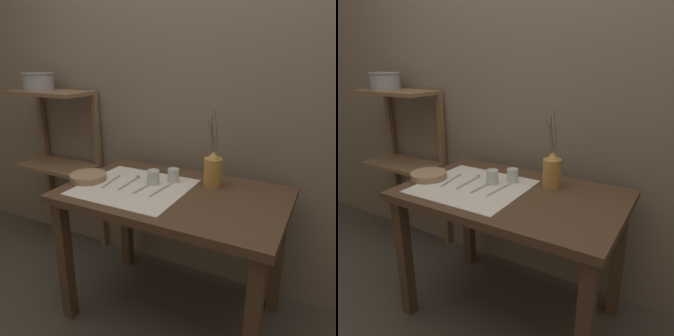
% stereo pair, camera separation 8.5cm
% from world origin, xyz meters
% --- Properties ---
extents(ground_plane, '(12.00, 12.00, 0.00)m').
position_xyz_m(ground_plane, '(0.00, 0.00, 0.00)').
color(ground_plane, '#473F35').
extents(stone_wall_back, '(7.00, 0.06, 2.40)m').
position_xyz_m(stone_wall_back, '(0.00, 0.46, 1.20)').
color(stone_wall_back, '#7A6B56').
rests_on(stone_wall_back, ground_plane).
extents(wooden_table, '(1.11, 0.69, 0.74)m').
position_xyz_m(wooden_table, '(0.00, 0.00, 0.63)').
color(wooden_table, '#4C3523').
rests_on(wooden_table, ground_plane).
extents(wooden_shelf_unit, '(0.55, 0.30, 1.17)m').
position_xyz_m(wooden_shelf_unit, '(-1.05, 0.29, 0.81)').
color(wooden_shelf_unit, brown).
rests_on(wooden_shelf_unit, ground_plane).
extents(linen_cloth, '(0.54, 0.50, 0.00)m').
position_xyz_m(linen_cloth, '(-0.21, -0.04, 0.74)').
color(linen_cloth, silver).
rests_on(linen_cloth, wooden_table).
extents(pitcher_with_flowers, '(0.09, 0.09, 0.40)m').
position_xyz_m(pitcher_with_flowers, '(0.15, 0.16, 0.83)').
color(pitcher_with_flowers, '#B7843D').
rests_on(pitcher_with_flowers, wooden_table).
extents(wooden_bowl, '(0.20, 0.20, 0.04)m').
position_xyz_m(wooden_bowl, '(-0.48, -0.07, 0.76)').
color(wooden_bowl, '#9E7F5B').
rests_on(wooden_bowl, wooden_table).
extents(glass_tumbler_near, '(0.06, 0.06, 0.08)m').
position_xyz_m(glass_tumbler_near, '(-0.14, 0.04, 0.78)').
color(glass_tumbler_near, silver).
rests_on(glass_tumbler_near, wooden_table).
extents(glass_tumbler_far, '(0.06, 0.06, 0.07)m').
position_xyz_m(glass_tumbler_far, '(-0.06, 0.12, 0.78)').
color(glass_tumbler_far, silver).
rests_on(glass_tumbler_far, wooden_table).
extents(fork_outer, '(0.04, 0.20, 0.00)m').
position_xyz_m(fork_outer, '(-0.36, -0.04, 0.75)').
color(fork_outer, '#939399').
rests_on(fork_outer, wooden_table).
extents(spoon_outer, '(0.03, 0.21, 0.02)m').
position_xyz_m(spoon_outer, '(-0.26, 0.04, 0.75)').
color(spoon_outer, '#939399').
rests_on(spoon_outer, wooden_table).
extents(fork_inner, '(0.03, 0.20, 0.00)m').
position_xyz_m(fork_inner, '(-0.15, -0.02, 0.75)').
color(fork_inner, '#939399').
rests_on(fork_inner, wooden_table).
extents(knife_center, '(0.03, 0.20, 0.00)m').
position_xyz_m(knife_center, '(-0.06, -0.02, 0.75)').
color(knife_center, '#939399').
rests_on(knife_center, wooden_table).
extents(metal_pot_large, '(0.21, 0.21, 0.11)m').
position_xyz_m(metal_pot_large, '(-1.15, 0.26, 1.23)').
color(metal_pot_large, '#939399').
rests_on(metal_pot_large, wooden_shelf_unit).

